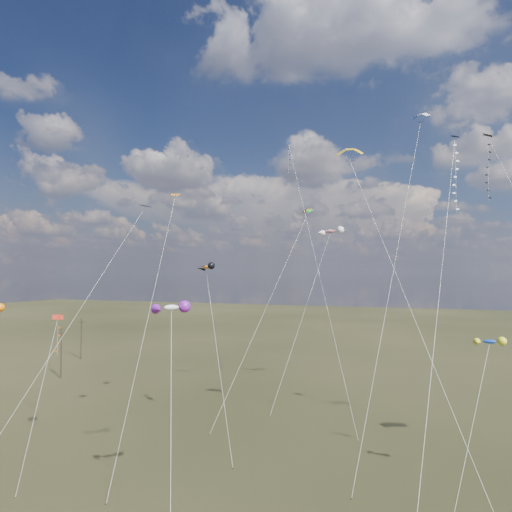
% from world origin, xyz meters
% --- Properties ---
extents(ground, '(400.00, 400.00, 0.00)m').
position_xyz_m(ground, '(0.00, 0.00, 0.00)').
color(ground, black).
rests_on(ground, ground).
extents(utility_pole_near, '(1.40, 0.20, 8.00)m').
position_xyz_m(utility_pole_near, '(-38.00, 30.00, 4.09)').
color(utility_pole_near, black).
rests_on(utility_pole_near, ground).
extents(utility_pole_far, '(1.40, 0.20, 8.00)m').
position_xyz_m(utility_pole_far, '(-46.00, 44.00, 4.09)').
color(utility_pole_far, black).
rests_on(utility_pole_far, ground).
extents(diamond_black_high, '(9.48, 14.28, 30.40)m').
position_xyz_m(diamond_black_high, '(23.84, 17.36, 25.75)').
color(diamond_black_high, black).
rests_on(diamond_black_high, ground).
extents(diamond_navy_tall, '(12.08, 15.86, 35.96)m').
position_xyz_m(diamond_navy_tall, '(0.59, 31.78, 30.92)').
color(diamond_navy_tall, '#0E1F46').
rests_on(diamond_navy_tall, ground).
extents(diamond_black_mid, '(8.12, 14.02, 24.12)m').
position_xyz_m(diamond_black_mid, '(-11.23, 6.55, 17.55)').
color(diamond_black_mid, black).
rests_on(diamond_black_mid, ground).
extents(diamond_red_low, '(4.88, 9.27, 13.02)m').
position_xyz_m(diamond_red_low, '(-16.06, 5.50, 10.57)').
color(diamond_red_low, '#A72314').
rests_on(diamond_red_low, ground).
extents(diamond_navy_right, '(4.46, 20.42, 29.35)m').
position_xyz_m(diamond_navy_right, '(20.01, 12.81, 24.60)').
color(diamond_navy_right, '#0E104D').
rests_on(diamond_navy_right, ground).
extents(diamond_orange_center, '(4.98, 18.14, 26.33)m').
position_xyz_m(diamond_orange_center, '(-8.15, 11.74, 19.19)').
color(diamond_orange_center, orange).
rests_on(diamond_orange_center, ground).
extents(parafoil_yellow, '(12.97, 15.86, 30.23)m').
position_xyz_m(parafoil_yellow, '(10.68, 16.32, 29.46)').
color(parafoil_yellow, '#E3AC0E').
rests_on(parafoil_yellow, ground).
extents(parafoil_blue_white, '(6.69, 24.08, 37.02)m').
position_xyz_m(parafoil_blue_white, '(17.43, 28.64, 36.12)').
color(parafoil_blue_white, blue).
rests_on(parafoil_blue_white, ground).
extents(parafoil_tricolor, '(7.16, 20.84, 26.70)m').
position_xyz_m(parafoil_tricolor, '(1.98, 33.93, 25.97)').
color(parafoil_tricolor, '#CA9B0E').
rests_on(parafoil_tricolor, ground).
extents(novelty_orange_black, '(8.14, 9.50, 18.24)m').
position_xyz_m(novelty_orange_black, '(-5.14, 15.94, 17.67)').
color(novelty_orange_black, orange).
rests_on(novelty_orange_black, ground).
extents(novelty_white_purple, '(5.56, 8.76, 15.16)m').
position_xyz_m(novelty_white_purple, '(0.42, -1.10, 14.64)').
color(novelty_white_purple, silver).
rests_on(novelty_white_purple, ground).
extents(novelty_redwhite_stripe, '(7.03, 13.66, 23.60)m').
position_xyz_m(novelty_redwhite_stripe, '(5.20, 34.94, 22.96)').
color(novelty_redwhite_stripe, red).
rests_on(novelty_redwhite_stripe, ground).
extents(novelty_blue_yellow, '(4.41, 6.92, 12.29)m').
position_xyz_m(novelty_blue_yellow, '(22.04, 9.25, 11.82)').
color(novelty_blue_yellow, '#0F35A8').
rests_on(novelty_blue_yellow, ground).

